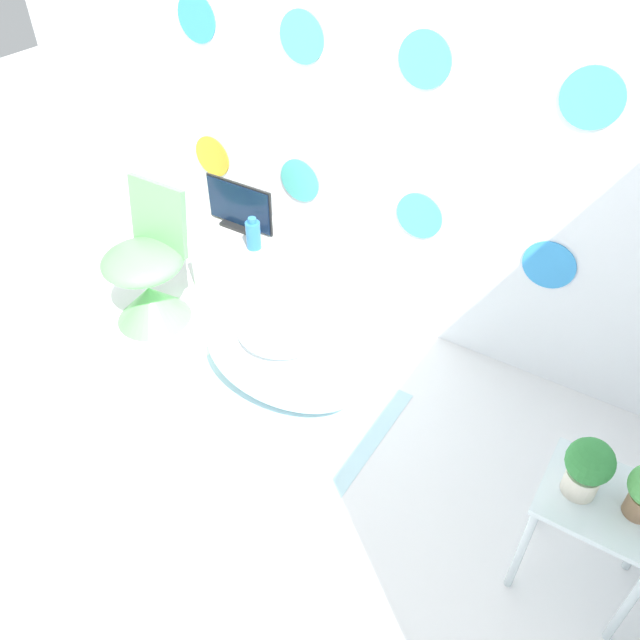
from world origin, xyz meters
TOP-DOWN VIEW (x-y plane):
  - ground_plane at (0.00, 0.00)m, footprint 12.00×12.00m
  - wall_back_dotted at (0.00, 1.82)m, footprint 5.04×0.05m
  - rug at (0.10, 0.87)m, footprint 1.14×0.84m
  - bathtub at (0.05, 0.99)m, footprint 0.94×0.57m
  - chair at (-0.97, 1.03)m, footprint 0.47×0.47m
  - tv_cabinet at (-0.66, 1.56)m, footprint 0.52×0.41m
  - tv at (-0.66, 1.56)m, footprint 0.46×0.12m
  - vase at (-0.46, 1.43)m, footprint 0.08×0.08m
  - side_table at (1.66, 0.72)m, footprint 0.44×0.39m
  - potted_plant_left at (1.56, 0.71)m, footprint 0.17×0.17m

SIDE VIEW (x-z plane):
  - ground_plane at x=0.00m, z-range 0.00..0.00m
  - rug at x=0.10m, z-range 0.00..0.01m
  - bathtub at x=0.05m, z-range 0.00..0.45m
  - tv_cabinet at x=-0.66m, z-range 0.00..0.47m
  - chair at x=-0.97m, z-range -0.14..0.69m
  - side_table at x=1.66m, z-range 0.17..0.72m
  - vase at x=-0.46m, z-range 0.46..0.66m
  - tv at x=-0.66m, z-range 0.45..0.75m
  - potted_plant_left at x=1.56m, z-range 0.56..0.82m
  - wall_back_dotted at x=0.00m, z-range 0.00..2.60m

